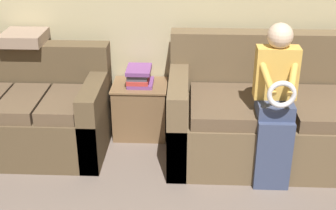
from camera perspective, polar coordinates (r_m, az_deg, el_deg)
The scene contains 6 objects.
couch_main at distance 4.15m, azimuth 13.75°, elevation -1.43°, with size 1.95×0.97×1.01m.
couch_side at distance 4.32m, azimuth -16.44°, elevation -1.05°, with size 1.36×0.86×0.89m.
child_left_seated at distance 3.61m, azimuth 13.01°, elevation 0.67°, with size 0.33×0.39×1.27m.
side_shelf at distance 4.40m, azimuth -3.38°, elevation -0.43°, with size 0.51×0.42×0.51m.
book_stack at distance 4.28m, azimuth -3.56°, elevation 3.55°, with size 0.24×0.29×0.16m.
throw_pillow at distance 4.39m, azimuth -17.15°, elevation 7.87°, with size 0.37×0.37×0.10m.
Camera 1 is at (0.10, -1.16, 2.16)m, focal length 50.00 mm.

